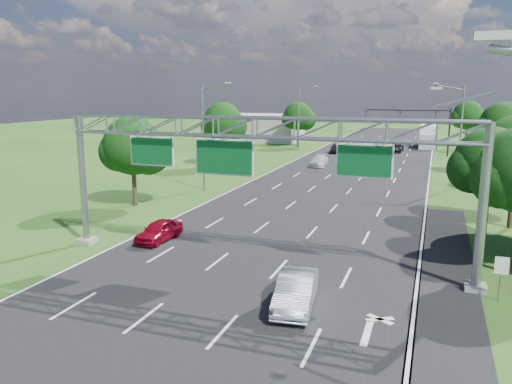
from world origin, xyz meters
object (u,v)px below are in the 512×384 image
at_px(sign_gantry, 256,139).
at_px(regulatory_sign, 501,270).
at_px(red_coupe, 159,231).
at_px(box_truck, 428,137).
at_px(traffic_signal, 424,120).
at_px(silver_sedan, 296,291).

relative_size(sign_gantry, regulatory_sign, 11.19).
distance_m(regulatory_sign, red_coupe, 19.59).
distance_m(sign_gantry, box_truck, 65.94).
distance_m(sign_gantry, red_coupe, 9.77).
bearing_deg(box_truck, regulatory_sign, -86.43).
relative_size(red_coupe, box_truck, 0.41).
relative_size(traffic_signal, silver_sedan, 2.71).
height_order(sign_gantry, silver_sedan, sign_gantry).
bearing_deg(traffic_signal, box_truck, 87.57).
height_order(sign_gantry, box_truck, sign_gantry).
distance_m(silver_sedan, box_truck, 70.13).
relative_size(red_coupe, silver_sedan, 0.86).
bearing_deg(traffic_signal, regulatory_sign, -84.80).
height_order(traffic_signal, red_coupe, traffic_signal).
xyz_separation_m(regulatory_sign, silver_sedan, (-8.52, -3.69, -0.77)).
bearing_deg(traffic_signal, silver_sedan, -93.57).
relative_size(regulatory_sign, red_coupe, 0.54).
xyz_separation_m(regulatory_sign, red_coupe, (-19.34, 2.95, -0.85)).
bearing_deg(regulatory_sign, sign_gantry, 175.17).
bearing_deg(sign_gantry, traffic_signal, 82.32).
bearing_deg(silver_sedan, box_truck, 79.00).
bearing_deg(traffic_signal, red_coupe, -105.77).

